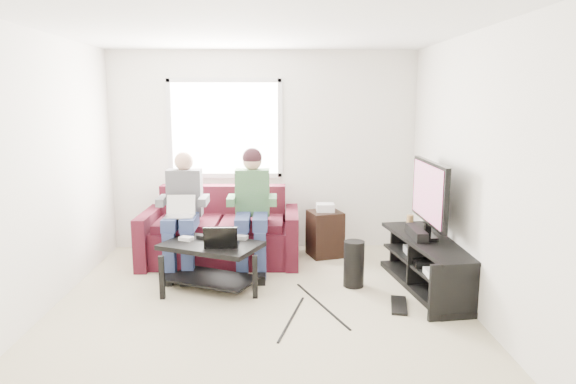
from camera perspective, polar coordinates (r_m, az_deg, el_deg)
The scene contains 26 objects.
floor at distance 4.93m, azimuth -3.22°, elevation -13.43°, with size 4.50×4.50×0.00m, color beige.
ceiling at distance 4.55m, azimuth -3.57°, elevation 18.07°, with size 4.50×4.50×0.00m, color white.
wall_back at distance 6.80m, azimuth -2.74°, elevation 4.54°, with size 4.50×4.50×0.00m, color white.
wall_front at distance 2.37m, azimuth -5.24°, elevation -6.56°, with size 4.50×4.50×0.00m, color white.
wall_left at distance 5.05m, azimuth -26.72°, elevation 1.42°, with size 4.50×4.50×0.00m, color white.
wall_right at distance 4.92m, azimuth 20.60°, elevation 1.66°, with size 4.50×4.50×0.00m, color white.
window at distance 6.79m, azimuth -7.02°, elevation 7.01°, with size 1.48×0.04×1.28m.
sofa at distance 6.42m, azimuth -7.41°, elevation -4.71°, with size 1.92×0.97×0.89m.
person_left at distance 6.04m, azimuth -11.62°, elevation -1.60°, with size 0.40×0.71×1.37m.
person_right at distance 5.96m, azimuth -4.02°, elevation -0.98°, with size 0.40×0.71×1.42m.
laptop_silver at distance 5.87m, azimuth -11.93°, elevation -2.12°, with size 0.32×0.22×0.24m, color silver, non-canonical shape.
coffee_table at distance 5.48m, azimuth -8.49°, elevation -6.95°, with size 1.15×0.97×0.50m.
laptop_black at distance 5.32m, azimuth -7.38°, elevation -4.67°, with size 0.34×0.24×0.24m, color black, non-canonical shape.
controller_a at distance 5.59m, azimuth -11.24°, elevation -5.10°, with size 0.14×0.09×0.04m, color silver.
controller_b at distance 5.62m, azimuth -9.33°, elevation -4.95°, with size 0.14×0.09×0.04m, color black.
controller_c at distance 5.55m, azimuth -5.26°, elevation -5.05°, with size 0.14×0.09×0.04m, color gray.
tv_stand at distance 5.66m, azimuth 15.37°, elevation -8.02°, with size 0.70×1.67×0.54m.
tv at distance 5.57m, azimuth 15.42°, elevation -0.28°, with size 0.12×1.10×0.81m.
soundbar at distance 5.62m, azimuth 14.07°, elevation -4.40°, with size 0.12×0.50×0.10m, color black.
drink_cup at distance 6.13m, azimuth 13.40°, elevation -3.04°, with size 0.08×0.08×0.12m, color #A47B46.
console_white at distance 5.27m, azimuth 16.65°, elevation -8.60°, with size 0.30×0.22×0.06m, color silver.
console_grey at distance 5.91m, azimuth 14.58°, elevation -6.35°, with size 0.34×0.26×0.08m, color gray.
console_black at distance 5.59m, azimuth 15.55°, elevation -7.41°, with size 0.38×0.30×0.07m, color black.
subwoofer at distance 5.57m, azimuth 7.33°, elevation -7.93°, with size 0.22×0.22×0.50m, color black.
keyboard_floor at distance 5.20m, azimuth 12.23°, elevation -12.19°, with size 0.15×0.45×0.02m, color black.
end_table at distance 6.57m, azimuth 4.13°, elevation -4.51°, with size 0.39×0.39×0.68m.
Camera 1 is at (0.16, -4.51, 1.99)m, focal length 32.00 mm.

